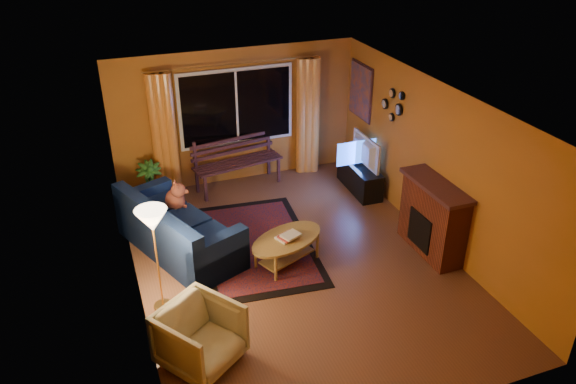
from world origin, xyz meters
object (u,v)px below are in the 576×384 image
object	(u,v)px
bench	(238,175)
floor_lamp	(157,260)
coffee_table	(287,251)
armchair	(200,334)
tv_console	(360,178)
sofa	(179,226)

from	to	relation	value
bench	floor_lamp	size ratio (longest dim) A/B	1.11
floor_lamp	coffee_table	xyz separation A→B (m)	(1.89, 0.35, -0.52)
armchair	coffee_table	bearing A→B (deg)	8.08
floor_lamp	coffee_table	distance (m)	1.99
armchair	tv_console	bearing A→B (deg)	6.33
bench	sofa	size ratio (longest dim) A/B	0.75
sofa	coffee_table	distance (m)	1.67
sofa	tv_console	world-z (taller)	sofa
bench	floor_lamp	xyz separation A→B (m)	(-1.90, -2.95, 0.50)
bench	coffee_table	world-z (taller)	bench
armchair	floor_lamp	xyz separation A→B (m)	(-0.27, 1.15, 0.33)
sofa	tv_console	bearing A→B (deg)	-8.54
coffee_table	armchair	bearing A→B (deg)	-136.98
floor_lamp	tv_console	world-z (taller)	floor_lamp
bench	coffee_table	xyz separation A→B (m)	(-0.01, -2.60, -0.03)
sofa	floor_lamp	xyz separation A→B (m)	(-0.48, -1.23, 0.30)
armchair	coffee_table	size ratio (longest dim) A/B	0.69
bench	armchair	bearing A→B (deg)	-121.83
coffee_table	sofa	bearing A→B (deg)	147.97
bench	sofa	bearing A→B (deg)	-139.70
coffee_table	tv_console	size ratio (longest dim) A/B	1.03
coffee_table	floor_lamp	bearing A→B (deg)	-169.37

